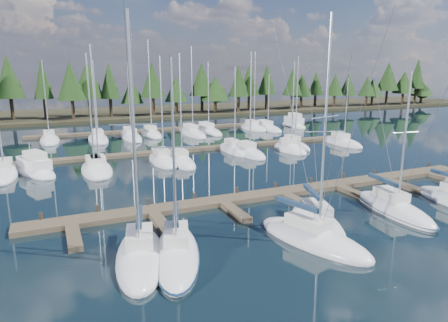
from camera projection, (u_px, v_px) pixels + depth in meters
name	position (u px, v px, depth m)	size (l,w,h in m)	color
ground	(227.00, 166.00, 47.13)	(260.00, 260.00, 0.00)	black
far_shore	(130.00, 113.00, 100.52)	(220.00, 30.00, 0.60)	#2C2818
main_dock	(285.00, 194.00, 35.81)	(44.00, 6.13, 0.90)	brown
back_docks	(178.00, 138.00, 64.53)	(50.00, 21.80, 0.40)	brown
front_sailboat_0	(140.00, 255.00, 23.91)	(4.73, 9.03, 15.01)	silver
front_sailboat_1	(177.00, 254.00, 24.19)	(5.39, 9.67, 12.62)	silver
front_sailboat_2	(313.00, 238.00, 26.39)	(5.28, 9.31, 15.19)	silver
front_sailboat_3	(317.00, 224.00, 28.86)	(5.36, 8.75, 12.86)	silver
front_sailboat_4	(393.00, 209.00, 31.98)	(3.88, 9.39, 11.84)	silver
back_sailboat_rows	(185.00, 143.00, 60.28)	(47.79, 31.25, 16.52)	silver
motor_yacht_left	(35.00, 169.00, 43.65)	(5.75, 8.69, 4.13)	silver
motor_yacht_right	(294.00, 124.00, 79.19)	(4.05, 8.96, 4.32)	silver
tree_line	(132.00, 85.00, 89.86)	(185.92, 11.58, 13.63)	black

